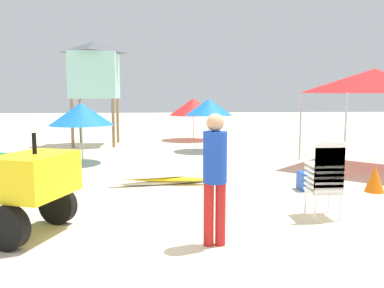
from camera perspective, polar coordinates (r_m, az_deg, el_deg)
The scene contains 11 objects.
ground at distance 5.67m, azimuth 0.77°, elevation -13.76°, with size 80.00×80.00×0.00m, color beige.
stacked_plastic_chairs at distance 6.72m, azimuth 19.06°, elevation -4.21°, with size 0.48×0.48×1.29m.
surfboard_pile at distance 8.94m, azimuth -3.82°, elevation -5.12°, with size 2.56×0.74×0.24m.
lifeguard_near_left at distance 5.18m, azimuth 3.37°, elevation -3.85°, with size 0.32×0.32×1.79m.
popup_canopy at distance 11.91m, azimuth 25.16°, elevation 8.37°, with size 3.03×3.03×2.75m.
lifeguard_tower at distance 16.27m, azimuth -14.10°, elevation 10.49°, with size 1.98×1.98×4.15m.
beach_umbrella_left at distance 11.99m, azimuth -15.93°, elevation 4.25°, with size 1.89×1.89×1.80m.
beach_umbrella_mid at distance 17.54m, azimuth 0.19°, elevation 5.47°, with size 2.18×2.18×1.89m.
beach_umbrella_far at distance 14.07m, azimuth 2.50°, elevation 5.44°, with size 1.71×1.71×1.90m.
traffic_cone_far at distance 9.04m, azimuth 25.22°, elevation -4.63°, with size 0.40×0.40×0.57m, color orange.
cooler_box at distance 8.76m, azimuth 16.89°, elevation -5.20°, with size 0.47×0.39×0.39m, color blue.
Camera 1 is at (-0.50, -5.27, 2.02)m, focal length 36.38 mm.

